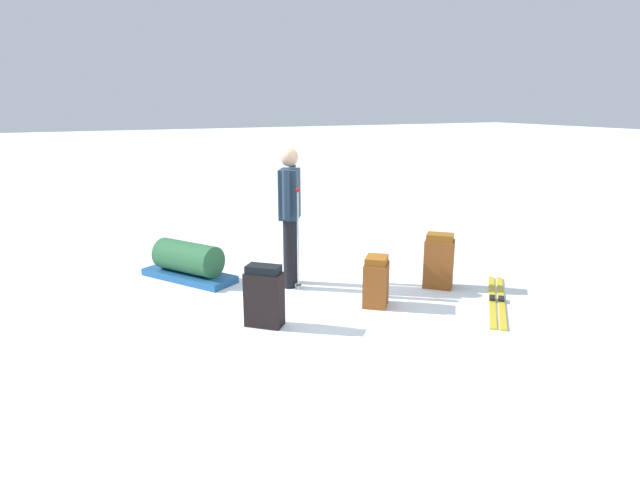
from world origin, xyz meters
TOP-DOWN VIEW (x-y plane):
  - ground_plane at (0.00, 0.00)m, footprint 80.00×80.00m
  - skier_standing at (0.59, 0.13)m, footprint 0.50×0.37m
  - ski_pair_near at (-0.98, -1.79)m, footprint 1.40×1.28m
  - backpack_large_dark at (-0.48, 0.86)m, footprint 0.40×0.41m
  - backpack_bright at (-0.27, -1.48)m, footprint 0.42×0.42m
  - backpack_small_spare at (-0.48, -0.47)m, footprint 0.41×0.40m
  - ski_poles_planted_near at (0.42, 0.12)m, footprint 0.17×0.10m
  - gear_sled at (1.37, 1.22)m, footprint 1.33×1.07m

SIDE VIEW (x-z plane):
  - ground_plane at x=0.00m, z-range 0.00..0.00m
  - ski_pair_near at x=-0.98m, z-range -0.01..0.04m
  - gear_sled at x=1.37m, z-range -0.02..0.47m
  - backpack_small_spare at x=-0.48m, z-range -0.01..0.56m
  - backpack_large_dark at x=-0.48m, z-range -0.01..0.64m
  - backpack_bright at x=-0.27m, z-range -0.01..0.67m
  - ski_poles_planted_near at x=0.42m, z-range 0.07..1.33m
  - skier_standing at x=0.59m, z-range 0.10..1.80m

